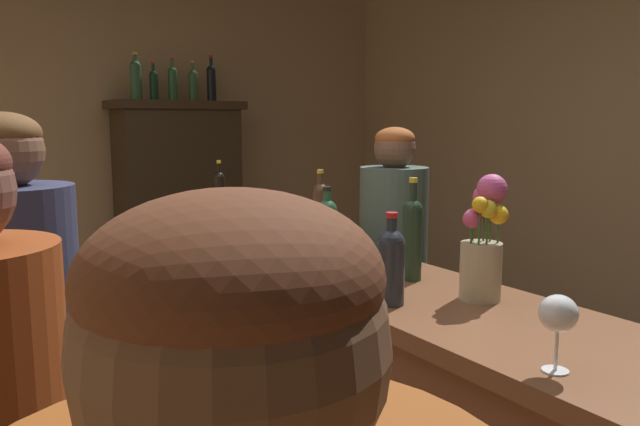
{
  "coord_description": "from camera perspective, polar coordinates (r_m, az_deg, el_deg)",
  "views": [
    {
      "loc": [
        -0.85,
        -1.61,
        1.57
      ],
      "look_at": [
        0.67,
        0.79,
        1.15
      ],
      "focal_mm": 34.92,
      "sensor_mm": 36.0,
      "label": 1
    }
  ],
  "objects": [
    {
      "name": "wine_glass_mid",
      "position": [
        2.68,
        -8.06,
        -0.41
      ],
      "size": [
        0.07,
        0.07,
        0.17
      ],
      "color": "white",
      "rests_on": "bar_counter"
    },
    {
      "name": "wine_bottle_merlot",
      "position": [
        1.81,
        6.53,
        -4.54
      ],
      "size": [
        0.08,
        0.08,
        0.27
      ],
      "color": "#232931",
      "rests_on": "bar_counter"
    },
    {
      "name": "display_cabinet",
      "position": [
        4.79,
        -12.78,
        0.04
      ],
      "size": [
        0.94,
        0.47,
        1.72
      ],
      "color": "#332719",
      "rests_on": "ground"
    },
    {
      "name": "wine_bottle_rose",
      "position": [
        2.76,
        0.02,
        0.37
      ],
      "size": [
        0.07,
        0.07,
        0.32
      ],
      "color": "#462D1C",
      "rests_on": "bar_counter"
    },
    {
      "name": "patron_tall",
      "position": [
        1.92,
        -25.76,
        -13.46
      ],
      "size": [
        0.33,
        0.33,
        1.6
      ],
      "rotation": [
        0.0,
        0.0,
        0.38
      ],
      "color": "maroon",
      "rests_on": "ground"
    },
    {
      "name": "display_bottle_right",
      "position": [
        4.85,
        -9.92,
        11.78
      ],
      "size": [
        0.07,
        0.07,
        0.34
      ],
      "color": "black",
      "rests_on": "display_cabinet"
    },
    {
      "name": "bartender",
      "position": [
        3.05,
        6.67,
        -5.2
      ],
      "size": [
        0.33,
        0.33,
        1.55
      ],
      "rotation": [
        0.0,
        0.0,
        3.01
      ],
      "color": "#A0998A",
      "rests_on": "ground"
    },
    {
      "name": "display_bottle_left",
      "position": [
        4.66,
        -16.53,
        11.76
      ],
      "size": [
        0.08,
        0.08,
        0.33
      ],
      "color": "#2D5334",
      "rests_on": "display_cabinet"
    },
    {
      "name": "wine_bottle_syrah",
      "position": [
        2.1,
        8.46,
        -2.02
      ],
      "size": [
        0.07,
        0.07,
        0.35
      ],
      "color": "#1E3220",
      "rests_on": "bar_counter"
    },
    {
      "name": "wine_glass_rear",
      "position": [
        1.42,
        21.0,
        -8.73
      ],
      "size": [
        0.08,
        0.08,
        0.17
      ],
      "color": "white",
      "rests_on": "bar_counter"
    },
    {
      "name": "wall_back",
      "position": [
        4.87,
        -22.44,
        6.43
      ],
      "size": [
        5.41,
        0.12,
        2.92
      ],
      "primitive_type": "cube",
      "color": "tan",
      "rests_on": "ground"
    },
    {
      "name": "flower_arrangement",
      "position": [
        1.91,
        14.72,
        -2.61
      ],
      "size": [
        0.14,
        0.13,
        0.38
      ],
      "color": "tan",
      "rests_on": "bar_counter"
    },
    {
      "name": "bar_counter",
      "position": [
        2.46,
        2.59,
        -16.84
      ],
      "size": [
        0.56,
        3.12,
        1.04
      ],
      "color": "brown",
      "rests_on": "ground"
    },
    {
      "name": "wine_bottle_chardonnay",
      "position": [
        3.38,
        -9.21,
        1.74
      ],
      "size": [
        0.06,
        0.06,
        0.33
      ],
      "color": "black",
      "rests_on": "bar_counter"
    },
    {
      "name": "display_bottle_midleft",
      "position": [
        4.7,
        -15.0,
        11.37
      ],
      "size": [
        0.06,
        0.06,
        0.27
      ],
      "color": "#133422",
      "rests_on": "display_cabinet"
    },
    {
      "name": "display_bottle_midright",
      "position": [
        4.8,
        -11.54,
        11.51
      ],
      "size": [
        0.07,
        0.07,
        0.3
      ],
      "color": "#2C4D2D",
      "rests_on": "display_cabinet"
    },
    {
      "name": "display_bottle_center",
      "position": [
        4.74,
        -13.35,
        11.59
      ],
      "size": [
        0.07,
        0.07,
        0.31
      ],
      "color": "#264F2E",
      "rests_on": "display_cabinet"
    },
    {
      "name": "wine_bottle_riesling",
      "position": [
        2.41,
        0.65,
        -1.18
      ],
      "size": [
        0.08,
        0.08,
        0.28
      ],
      "color": "#265233",
      "rests_on": "bar_counter"
    }
  ]
}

